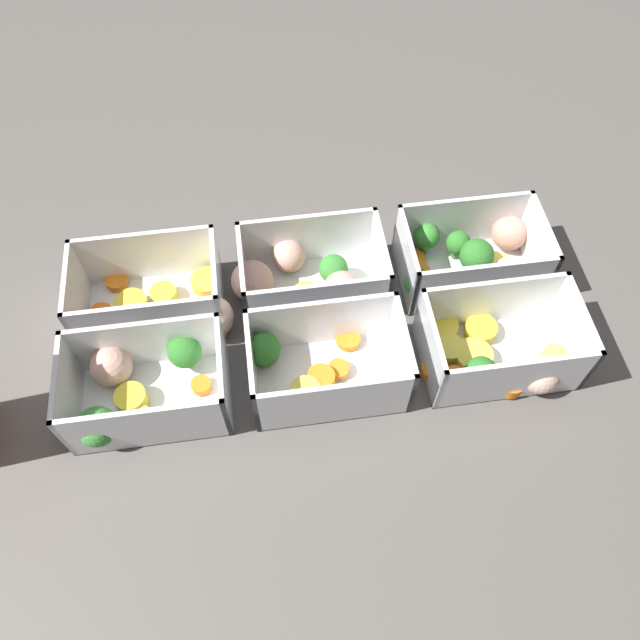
{
  "coord_description": "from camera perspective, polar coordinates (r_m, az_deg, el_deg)",
  "views": [
    {
      "loc": [
        0.05,
        0.35,
        0.59
      ],
      "look_at": [
        0.0,
        0.0,
        0.03
      ],
      "focal_mm": 35.0,
      "sensor_mm": 36.0,
      "label": 1
    }
  ],
  "objects": [
    {
      "name": "ground_plane",
      "position": [
        0.69,
        0.0,
        -1.19
      ],
      "size": [
        4.0,
        4.0,
        0.0
      ],
      "primitive_type": "plane",
      "color": "#56514C"
    },
    {
      "name": "container_near_left",
      "position": [
        0.73,
        13.96,
        5.58
      ],
      "size": [
        0.16,
        0.11,
        0.08
      ],
      "color": "white",
      "rests_on": "ground_plane"
    },
    {
      "name": "container_near_center",
      "position": [
        0.7,
        -1.41,
        3.96
      ],
      "size": [
        0.19,
        0.12,
        0.08
      ],
      "color": "white",
      "rests_on": "ground_plane"
    },
    {
      "name": "container_near_right",
      "position": [
        0.7,
        -14.34,
        1.45
      ],
      "size": [
        0.17,
        0.12,
        0.08
      ],
      "color": "white",
      "rests_on": "ground_plane"
    },
    {
      "name": "container_far_left",
      "position": [
        0.67,
        15.88,
        -2.87
      ],
      "size": [
        0.17,
        0.12,
        0.08
      ],
      "color": "white",
      "rests_on": "ground_plane"
    },
    {
      "name": "container_far_center",
      "position": [
        0.64,
        -0.2,
        -4.22
      ],
      "size": [
        0.16,
        0.11,
        0.08
      ],
      "color": "white",
      "rests_on": "ground_plane"
    },
    {
      "name": "container_far_right",
      "position": [
        0.65,
        -16.21,
        -5.89
      ],
      "size": [
        0.16,
        0.11,
        0.08
      ],
      "color": "white",
      "rests_on": "ground_plane"
    }
  ]
}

